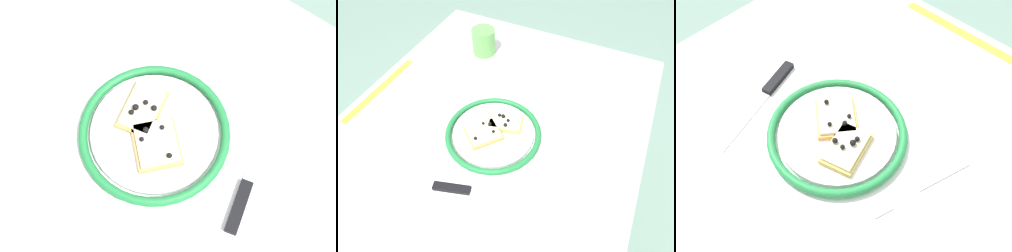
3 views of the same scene
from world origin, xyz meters
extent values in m
cube|color=white|center=(0.00, 0.00, 0.70)|extent=(0.96, 0.82, 0.04)
cylinder|color=#4C4742|center=(0.42, -0.35, 0.34)|extent=(0.05, 0.05, 0.68)
cylinder|color=white|center=(0.05, 0.02, 0.72)|extent=(0.22, 0.22, 0.01)
torus|color=#1E7238|center=(0.05, 0.02, 0.73)|extent=(0.26, 0.26, 0.02)
cube|color=tan|center=(0.01, 0.04, 0.74)|extent=(0.09, 0.11, 0.01)
cube|color=beige|center=(0.01, 0.04, 0.74)|extent=(0.08, 0.10, 0.01)
sphere|color=black|center=(0.00, 0.02, 0.75)|extent=(0.01, 0.01, 0.01)
sphere|color=black|center=(0.00, 0.03, 0.75)|extent=(0.01, 0.01, 0.01)
sphere|color=black|center=(0.03, 0.05, 0.75)|extent=(0.01, 0.01, 0.01)
sphere|color=black|center=(0.01, 0.05, 0.75)|extent=(0.01, 0.01, 0.01)
cube|color=tan|center=(0.07, 0.01, 0.74)|extent=(0.11, 0.11, 0.01)
cube|color=beige|center=(0.07, 0.01, 0.74)|extent=(0.10, 0.10, 0.01)
sphere|color=black|center=(0.06, 0.03, 0.75)|extent=(0.01, 0.01, 0.01)
sphere|color=black|center=(0.04, 0.01, 0.75)|extent=(0.01, 0.01, 0.01)
sphere|color=black|center=(0.10, 0.00, 0.75)|extent=(0.01, 0.01, 0.01)
sphere|color=black|center=(0.04, -0.01, 0.75)|extent=(0.01, 0.01, 0.01)
cube|color=silver|center=(0.20, 0.12, 0.72)|extent=(0.06, 0.15, 0.00)
cube|color=black|center=(0.23, 0.01, 0.72)|extent=(0.04, 0.09, 0.01)
cube|color=silver|center=(-0.14, -0.04, 0.72)|extent=(0.05, 0.11, 0.00)
cube|color=silver|center=(-0.11, 0.08, 0.72)|extent=(0.03, 0.04, 0.00)
cube|color=yellow|center=(0.03, -0.38, 0.72)|extent=(0.31, 0.03, 0.00)
camera|label=1|loc=(0.25, -0.20, 1.44)|focal=48.97mm
camera|label=2|loc=(0.48, 0.26, 1.35)|focal=31.48mm
camera|label=3|loc=(-0.22, 0.29, 1.29)|focal=39.41mm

